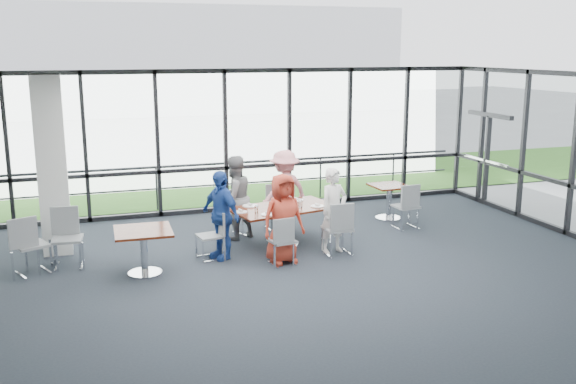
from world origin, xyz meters
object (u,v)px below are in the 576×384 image
object	(u,v)px
chair_spare_lb	(68,239)
diner_near_right	(334,211)
main_table	(283,213)
chair_main_fl	(233,215)
chair_spare_la	(31,245)
diner_far_left	(234,198)
structural_column	(52,166)
chair_main_fr	(278,208)
chair_main_nl	(282,241)
side_table_right	(389,191)
chair_main_end	(210,236)
diner_far_right	(285,191)
diner_near_left	(283,218)
chair_main_nr	(337,229)
chair_spare_r	(406,206)
side_table_left	(143,236)
diner_end	(221,215)

from	to	relation	value
chair_spare_lb	diner_near_right	bearing A→B (deg)	177.98
main_table	chair_main_fl	world-z (taller)	chair_main_fl
chair_spare_la	diner_far_left	bearing A→B (deg)	-9.40
structural_column	main_table	size ratio (longest dim) A/B	1.51
chair_main_fl	chair_spare_lb	size ratio (longest dim) A/B	0.92
chair_main_fr	chair_spare_la	distance (m)	4.79
diner_near_right	chair_main_nl	world-z (taller)	diner_near_right
side_table_right	chair_main_end	bearing A→B (deg)	-160.82
main_table	chair_spare_la	bearing A→B (deg)	169.07
diner_far_right	diner_near_left	bearing A→B (deg)	51.51
chair_spare_la	chair_main_nr	bearing A→B (deg)	-30.33
chair_main_nr	chair_spare_r	distance (m)	2.29
side_table_right	diner_far_left	size ratio (longest dim) A/B	0.48
chair_main_fl	chair_spare_la	world-z (taller)	chair_spare_la
diner_far_left	chair_spare_r	distance (m)	3.55
diner_far_right	chair_main_fr	world-z (taller)	diner_far_right
side_table_left	diner_far_left	xyz separation A→B (m)	(1.89, 1.50, 0.17)
structural_column	main_table	bearing A→B (deg)	-12.90
diner_near_left	chair_main_fr	world-z (taller)	diner_near_left
diner_end	chair_spare_lb	world-z (taller)	diner_end
side_table_right	diner_end	distance (m)	4.31
chair_main_nl	chair_main_fr	distance (m)	2.17
side_table_right	chair_main_nr	distance (m)	2.80
chair_main_nr	chair_spare_lb	xyz separation A→B (m)	(-4.59, 0.78, 0.01)
side_table_left	chair_spare_la	size ratio (longest dim) A/B	0.96
diner_far_left	chair_main_fr	size ratio (longest dim) A/B	1.83
structural_column	chair_main_fl	distance (m)	3.45
structural_column	chair_main_fl	bearing A→B (deg)	-0.89
structural_column	chair_spare_lb	xyz separation A→B (m)	(0.19, -0.92, -1.11)
diner_far_left	chair_main_nr	size ratio (longest dim) A/B	1.71
diner_near_right	chair_main_fr	world-z (taller)	diner_near_right
side_table_right	chair_spare_r	world-z (taller)	chair_spare_r
side_table_right	diner_far_right	xyz separation A→B (m)	(-2.44, -0.19, 0.21)
diner_near_right	chair_main_fl	xyz separation A→B (m)	(-1.50, 1.53, -0.33)
structural_column	diner_end	world-z (taller)	structural_column
main_table	chair_spare_la	size ratio (longest dim) A/B	2.16
side_table_left	diner_near_left	world-z (taller)	diner_near_left
chair_spare_lb	chair_spare_r	bearing A→B (deg)	-170.75
chair_main_fr	chair_main_end	size ratio (longest dim) A/B	1.07
side_table_right	chair_main_fl	xyz separation A→B (m)	(-3.54, -0.28, -0.16)
diner_far_right	chair_main_end	distance (m)	2.25
side_table_right	diner_near_right	world-z (taller)	diner_near_right
diner_near_right	chair_main_nr	xyz separation A→B (m)	(0.02, -0.12, -0.30)
structural_column	chair_spare_lb	bearing A→B (deg)	-78.48
chair_main_nl	chair_spare_la	distance (m)	4.13
chair_main_nl	chair_main_end	bearing A→B (deg)	139.63
diner_far_right	chair_spare_r	world-z (taller)	diner_far_right
chair_main_nl	chair_main_end	xyz separation A→B (m)	(-1.12, 0.68, -0.00)
diner_near_left	chair_main_fr	size ratio (longest dim) A/B	1.75
side_table_right	chair_spare_r	xyz separation A→B (m)	(-0.02, -0.80, -0.15)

